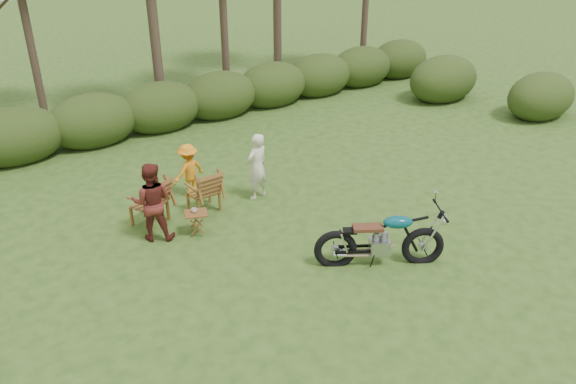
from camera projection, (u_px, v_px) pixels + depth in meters
ground at (374, 266)px, 10.22m from camera, size 80.00×80.00×0.00m
motorcycle at (378, 263)px, 10.31m from camera, size 2.35×1.93×1.28m
lawn_chair_right at (205, 209)px, 12.16m from camera, size 0.67×0.67×0.97m
lawn_chair_left at (151, 223)px, 11.65m from camera, size 0.93×0.93×1.03m
side_table at (197, 223)px, 11.15m from camera, size 0.58×0.54×0.48m
cup at (194, 210)px, 11.04m from camera, size 0.13×0.13×0.09m
adult_a at (258, 198)px, 12.66m from camera, size 0.62×0.47×1.53m
adult_b at (156, 237)px, 11.12m from camera, size 0.98×0.93×1.60m
child at (191, 195)px, 12.77m from camera, size 0.89×0.63×1.24m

